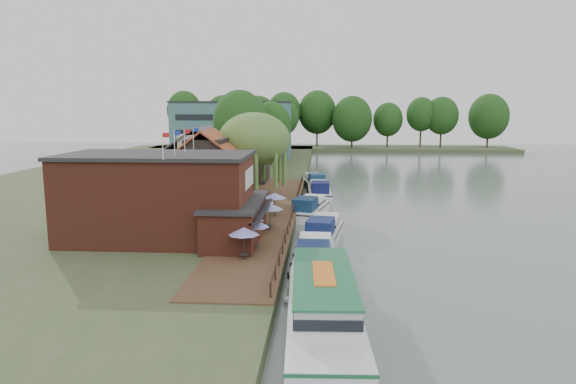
{
  "coord_description": "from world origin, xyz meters",
  "views": [
    {
      "loc": [
        -2.42,
        -42.19,
        12.01
      ],
      "look_at": [
        -6.0,
        12.0,
        3.0
      ],
      "focal_mm": 32.0,
      "sensor_mm": 36.0,
      "label": 1
    }
  ],
  "objects": [
    {
      "name": "bank_tree_4",
      "position": [
        -15.61,
        86.56,
        6.83
      ],
      "size": [
        6.52,
        6.52,
        11.67
      ],
      "primitive_type": null,
      "color": "#143811",
      "rests_on": "land_bank"
    },
    {
      "name": "bank_tree_0",
      "position": [
        -15.64,
        40.35,
        7.89
      ],
      "size": [
        8.62,
        8.62,
        13.78
      ],
      "primitive_type": null,
      "color": "#143811",
      "rests_on": "land_bank"
    },
    {
      "name": "umbrella_1",
      "position": [
        -7.54,
        -4.06,
        2.29
      ],
      "size": [
        2.35,
        2.35,
        2.38
      ],
      "primitive_type": null,
      "color": "#1B2595",
      "rests_on": "quay_deck"
    },
    {
      "name": "cruiser_4",
      "position": [
        -3.42,
        34.34,
        1.17
      ],
      "size": [
        4.65,
        10.05,
        2.34
      ],
      "primitive_type": null,
      "rotation": [
        0.0,
        0.0,
        0.16
      ],
      "color": "white",
      "rests_on": "ground"
    },
    {
      "name": "cruiser_2",
      "position": [
        -3.72,
        13.7,
        1.2
      ],
      "size": [
        5.32,
        10.34,
        2.39
      ],
      "primitive_type": null,
      "rotation": [
        0.0,
        0.0,
        -0.23
      ],
      "color": "white",
      "rests_on": "ground"
    },
    {
      "name": "bank_tree_5",
      "position": [
        -17.92,
        93.63,
        7.09
      ],
      "size": [
        8.83,
        8.83,
        12.17
      ],
      "primitive_type": null,
      "color": "#143811",
      "rests_on": "land_bank"
    },
    {
      "name": "ground",
      "position": [
        0.0,
        0.0,
        0.0
      ],
      "size": [
        260.0,
        260.0,
        0.0
      ],
      "primitive_type": "plane",
      "color": "slate",
      "rests_on": "ground"
    },
    {
      "name": "umbrella_0",
      "position": [
        -7.96,
        -6.55,
        2.29
      ],
      "size": [
        2.25,
        2.25,
        2.38
      ],
      "primitive_type": null,
      "color": "#1C1B95",
      "rests_on": "quay_deck"
    },
    {
      "name": "swan",
      "position": [
        -4.5,
        -11.96,
        0.22
      ],
      "size": [
        0.44,
        0.44,
        0.44
      ],
      "primitive_type": "sphere",
      "color": "white",
      "rests_on": "ground"
    },
    {
      "name": "bank_tree_2",
      "position": [
        -12.21,
        56.11,
        7.05
      ],
      "size": [
        7.77,
        7.77,
        12.1
      ],
      "primitive_type": null,
      "color": "#143811",
      "rests_on": "land_bank"
    },
    {
      "name": "bank_tree_3",
      "position": [
        -11.45,
        78.67,
        7.28
      ],
      "size": [
        7.03,
        7.03,
        12.57
      ],
      "primitive_type": null,
      "color": "#143811",
      "rests_on": "land_bank"
    },
    {
      "name": "cruiser_3",
      "position": [
        -2.67,
        25.45,
        1.23
      ],
      "size": [
        3.7,
        10.23,
        2.46
      ],
      "primitive_type": null,
      "rotation": [
        0.0,
        0.0,
        0.04
      ],
      "color": "silver",
      "rests_on": "ground"
    },
    {
      "name": "land_bank",
      "position": [
        -30.0,
        35.0,
        0.5
      ],
      "size": [
        50.0,
        140.0,
        1.0
      ],
      "primitive_type": "cube",
      "color": "#384728",
      "rests_on": "ground"
    },
    {
      "name": "cottage_a",
      "position": [
        -15.0,
        14.0,
        5.25
      ],
      "size": [
        8.6,
        7.6,
        8.5
      ],
      "primitive_type": null,
      "color": "black",
      "rests_on": "land_bank"
    },
    {
      "name": "pub",
      "position": [
        -14.0,
        -1.0,
        4.65
      ],
      "size": [
        20.0,
        11.0,
        7.3
      ],
      "primitive_type": null,
      "color": "maroon",
      "rests_on": "land_bank"
    },
    {
      "name": "quay_rail",
      "position": [
        -5.3,
        10.5,
        1.5
      ],
      "size": [
        0.2,
        49.0,
        1.0
      ],
      "primitive_type": null,
      "color": "black",
      "rests_on": "land_bank"
    },
    {
      "name": "umbrella_2",
      "position": [
        -8.21,
        -1.86,
        2.29
      ],
      "size": [
        2.37,
        2.37,
        2.38
      ],
      "primitive_type": null,
      "color": "navy",
      "rests_on": "quay_deck"
    },
    {
      "name": "umbrella_4",
      "position": [
        -7.94,
        5.91,
        2.29
      ],
      "size": [
        2.0,
        2.0,
        2.38
      ],
      "primitive_type": null,
      "color": "navy",
      "rests_on": "quay_deck"
    },
    {
      "name": "cottage_b",
      "position": [
        -18.0,
        24.0,
        5.25
      ],
      "size": [
        9.6,
        8.6,
        8.5
      ],
      "primitive_type": null,
      "color": "beige",
      "rests_on": "land_bank"
    },
    {
      "name": "bank_tree_1",
      "position": [
        -16.29,
        51.5,
        7.71
      ],
      "size": [
        8.73,
        8.73,
        13.42
      ],
      "primitive_type": null,
      "color": "#143811",
      "rests_on": "land_bank"
    },
    {
      "name": "quay_deck",
      "position": [
        -8.0,
        10.0,
        1.05
      ],
      "size": [
        6.0,
        50.0,
        0.1
      ],
      "primitive_type": "cube",
      "color": "#47301E",
      "rests_on": "land_bank"
    },
    {
      "name": "umbrella_5",
      "position": [
        -7.11,
        8.58,
        2.29
      ],
      "size": [
        2.41,
        2.41,
        2.38
      ],
      "primitive_type": null,
      "color": "#1B2597",
      "rests_on": "quay_deck"
    },
    {
      "name": "willow",
      "position": [
        -10.5,
        19.0,
        6.21
      ],
      "size": [
        8.6,
        8.6,
        10.43
      ],
      "primitive_type": null,
      "color": "#476B2D",
      "rests_on": "land_bank"
    },
    {
      "name": "hotel_block",
      "position": [
        -22.0,
        70.0,
        7.15
      ],
      "size": [
        25.4,
        12.4,
        12.3
      ],
      "primitive_type": null,
      "color": "#38666B",
      "rests_on": "land_bank"
    },
    {
      "name": "cottage_c",
      "position": [
        -14.0,
        33.0,
        5.25
      ],
      "size": [
        7.6,
        7.6,
        8.5
      ],
      "primitive_type": null,
      "color": "black",
      "rests_on": "land_bank"
    },
    {
      "name": "cruiser_1",
      "position": [
        -2.21,
        3.19,
        1.2
      ],
      "size": [
        4.61,
        10.29,
        2.41
      ],
      "primitive_type": null,
      "rotation": [
        0.0,
        0.0,
        -0.15
      ],
      "color": "silver",
      "rests_on": "ground"
    },
    {
      "name": "cruiser_0",
      "position": [
        -2.9,
        -5.41,
        1.27
      ],
      "size": [
        3.59,
        10.44,
        2.53
      ],
      "primitive_type": null,
      "rotation": [
        0.0,
        0.0,
        -0.02
      ],
      "color": "silver",
      "rests_on": "ground"
    },
    {
      "name": "umbrella_3",
      "position": [
        -7.03,
        2.81,
        2.29
      ],
      "size": [
        2.44,
        2.44,
        2.38
      ],
      "primitive_type": null,
      "color": "navy",
      "rests_on": "quay_deck"
    },
    {
      "name": "tour_boat",
      "position": [
        -2.22,
        -15.91,
        1.56
      ],
      "size": [
        4.6,
        14.44,
        3.12
      ],
      "primitive_type": null,
      "rotation": [
        0.0,
        0.0,
        0.04
      ],
      "color": "silver",
      "rests_on": "ground"
    }
  ]
}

